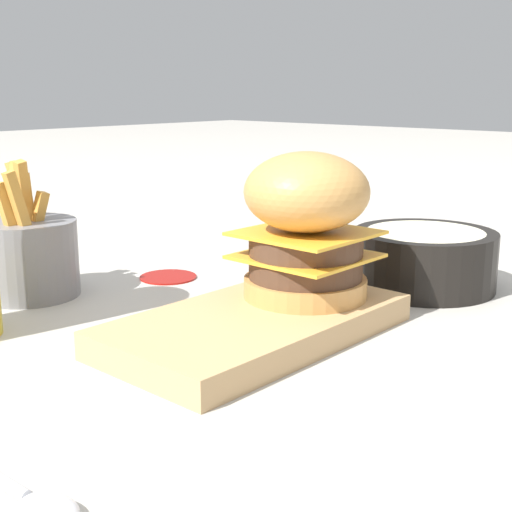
{
  "coord_description": "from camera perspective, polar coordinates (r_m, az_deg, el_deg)",
  "views": [
    {
      "loc": [
        -0.45,
        -0.34,
        0.22
      ],
      "look_at": [
        -0.01,
        0.06,
        0.07
      ],
      "focal_mm": 50.0,
      "sensor_mm": 36.0,
      "label": 1
    }
  ],
  "objects": [
    {
      "name": "ground_plane",
      "position": [
        0.6,
        4.79,
        -7.65
      ],
      "size": [
        6.0,
        6.0,
        0.0
      ],
      "primitive_type": "plane",
      "color": "#B7B2A8"
    },
    {
      "name": "serving_board",
      "position": [
        0.63,
        -0.0,
        -5.54
      ],
      "size": [
        0.27,
        0.15,
        0.02
      ],
      "color": "tan",
      "rests_on": "ground_plane"
    },
    {
      "name": "burger",
      "position": [
        0.65,
        4.03,
        2.56
      ],
      "size": [
        0.11,
        0.11,
        0.13
      ],
      "color": "tan",
      "rests_on": "serving_board"
    },
    {
      "name": "fries_basket",
      "position": [
        0.78,
        -17.72,
        0.09
      ],
      "size": [
        0.1,
        0.1,
        0.14
      ],
      "color": "slate",
      "rests_on": "ground_plane"
    },
    {
      "name": "side_bowl",
      "position": [
        0.8,
        13.29,
        -0.15
      ],
      "size": [
        0.15,
        0.15,
        0.06
      ],
      "color": "black",
      "rests_on": "ground_plane"
    },
    {
      "name": "spoon",
      "position": [
        0.42,
        -18.76,
        -17.21
      ],
      "size": [
        0.03,
        0.17,
        0.01
      ],
      "rotation": [
        0.0,
        0.0,
        4.75
      ],
      "color": "silver",
      "rests_on": "ground_plane"
    },
    {
      "name": "ketchup_puddle",
      "position": [
        0.83,
        -7.04,
        -1.61
      ],
      "size": [
        0.07,
        0.07,
        0.0
      ],
      "color": "#9E140F",
      "rests_on": "ground_plane"
    },
    {
      "name": "parchment_square",
      "position": [
        0.41,
        11.83,
        -18.23
      ],
      "size": [
        0.19,
        0.19,
        0.0
      ],
      "color": "beige",
      "rests_on": "ground_plane"
    }
  ]
}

